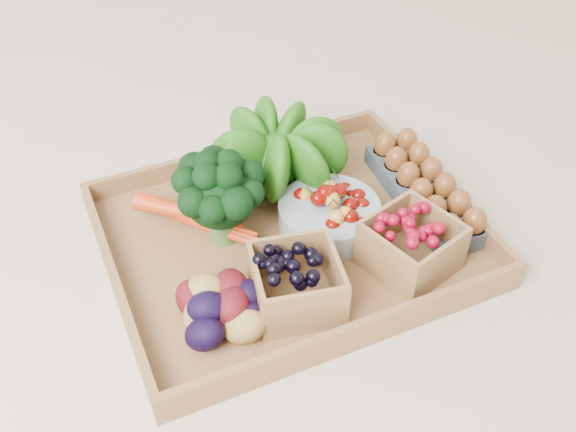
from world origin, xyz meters
name	(u,v)px	position (x,y,z in m)	size (l,w,h in m)	color
ground	(288,244)	(0.00, 0.00, 0.00)	(4.00, 4.00, 0.00)	beige
tray	(288,241)	(0.00, 0.00, 0.01)	(0.55, 0.45, 0.01)	olive
carrots	(202,221)	(-0.12, 0.07, 0.04)	(0.20, 0.14, 0.05)	red
lettuce	(276,145)	(0.04, 0.14, 0.09)	(0.15, 0.15, 0.15)	#15460B
broccoli	(222,211)	(-0.09, 0.04, 0.07)	(0.14, 0.14, 0.11)	black
cherry_bowl	(329,215)	(0.07, 0.00, 0.04)	(0.16, 0.16, 0.04)	#8C9EA5
egg_carton	(424,194)	(0.24, -0.01, 0.03)	(0.09, 0.27, 0.03)	#374047
potatoes	(220,296)	(-0.15, -0.11, 0.06)	(0.15, 0.15, 0.09)	#430A11
punnet_blackberry	(296,283)	(-0.04, -0.13, 0.06)	(0.12, 0.12, 0.08)	black
punnet_raspberry	(411,245)	(0.14, -0.13, 0.06)	(0.12, 0.12, 0.08)	maroon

